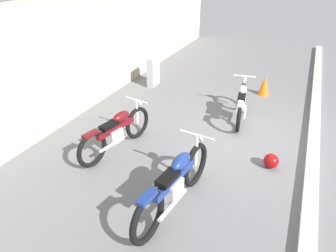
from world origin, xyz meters
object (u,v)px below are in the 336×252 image
at_px(traffic_cone, 264,86).
at_px(stone_marker, 153,71).
at_px(motorcycle_silver, 241,102).
at_px(motorcycle_blue, 175,183).
at_px(motorcycle_maroon, 117,131).
at_px(helmet, 271,161).

bearing_deg(traffic_cone, stone_marker, 100.46).
distance_m(stone_marker, motorcycle_silver, 3.18).
bearing_deg(motorcycle_silver, motorcycle_blue, 167.33).
height_order(traffic_cone, motorcycle_blue, motorcycle_blue).
xyz_separation_m(traffic_cone, motorcycle_silver, (-1.79, 0.30, 0.16)).
relative_size(motorcycle_silver, motorcycle_blue, 0.89).
xyz_separation_m(stone_marker, motorcycle_silver, (-1.19, -2.95, -0.02)).
distance_m(motorcycle_silver, motorcycle_maroon, 3.17).
distance_m(helmet, traffic_cone, 3.69).
xyz_separation_m(motorcycle_silver, motorcycle_blue, (-3.57, 0.27, 0.05)).
relative_size(stone_marker, helmet, 3.18).
relative_size(traffic_cone, motorcycle_blue, 0.25).
height_order(stone_marker, motorcycle_maroon, motorcycle_maroon).
xyz_separation_m(stone_marker, motorcycle_blue, (-4.76, -2.69, 0.04)).
relative_size(helmet, motorcycle_silver, 0.14).
distance_m(helmet, motorcycle_blue, 2.17).
xyz_separation_m(helmet, motorcycle_maroon, (-0.63, 2.99, 0.30)).
distance_m(motorcycle_silver, motorcycle_blue, 3.58).
xyz_separation_m(stone_marker, traffic_cone, (0.60, -3.25, -0.17)).
relative_size(motorcycle_blue, motorcycle_maroon, 1.11).
bearing_deg(helmet, motorcycle_maroon, 101.99).
height_order(stone_marker, traffic_cone, stone_marker).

